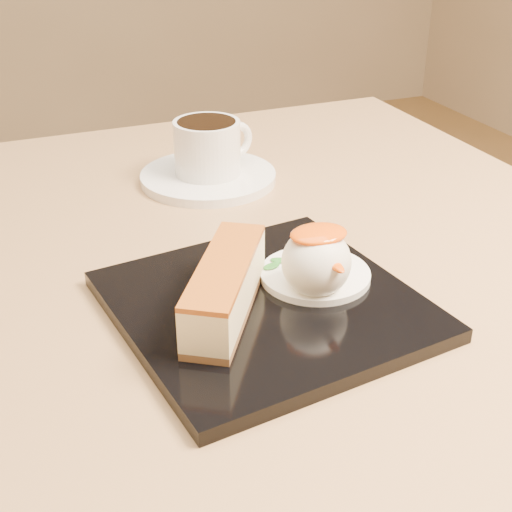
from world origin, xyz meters
name	(u,v)px	position (x,y,z in m)	size (l,w,h in m)	color
table	(218,399)	(0.00, 0.00, 0.56)	(0.80, 0.80, 0.72)	black
dessert_plate	(266,306)	(0.01, -0.09, 0.73)	(0.22, 0.22, 0.01)	black
cheesecake	(225,287)	(-0.02, -0.10, 0.75)	(0.10, 0.13, 0.04)	brown
cream_smear	(315,275)	(0.06, -0.08, 0.73)	(0.09, 0.09, 0.01)	white
ice_cream_scoop	(316,262)	(0.05, -0.10, 0.76)	(0.05, 0.05, 0.05)	white
mango_sauce	(319,234)	(0.05, -0.10, 0.78)	(0.05, 0.03, 0.01)	#F25107
mint_sprig	(270,263)	(0.03, -0.05, 0.74)	(0.03, 0.02, 0.00)	#2C7D29
saucer	(208,177)	(0.06, 0.18, 0.72)	(0.15, 0.15, 0.01)	white
coffee_cup	(209,146)	(0.06, 0.18, 0.76)	(0.10, 0.07, 0.06)	white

